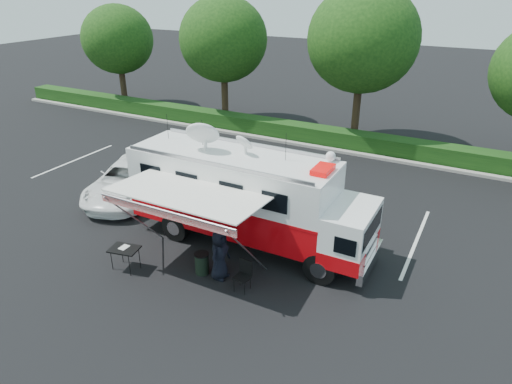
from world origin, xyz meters
TOP-DOWN VIEW (x-y plane):
  - ground_plane at (0.00, 0.00)m, footprint 120.00×120.00m
  - back_border at (1.14, 12.90)m, footprint 60.00×6.14m
  - stall_lines at (-0.50, 3.00)m, footprint 24.12×5.50m
  - command_truck at (-0.08, -0.00)m, footprint 9.07×2.49m
  - awning at (-0.89, -2.59)m, footprint 4.95×2.56m
  - white_suv at (-6.76, 1.05)m, footprint 4.23×6.11m
  - person at (0.18, -2.35)m, footprint 0.57×0.87m
  - folding_table at (-2.90, -3.44)m, footprint 1.08×0.86m
  - folding_chair at (1.16, -2.49)m, footprint 0.52×0.55m
  - trash_bin at (-0.50, -2.42)m, footprint 0.50×0.50m

SIDE VIEW (x-z plane):
  - ground_plane at x=0.00m, z-range 0.00..0.00m
  - white_suv at x=-6.76m, z-range -0.78..0.78m
  - person at x=0.18m, z-range -0.89..0.89m
  - stall_lines at x=-0.50m, z-range 0.00..0.01m
  - trash_bin at x=-0.50m, z-range 0.00..0.75m
  - folding_chair at x=1.16m, z-range 0.09..1.10m
  - folding_table at x=-2.90m, z-range 0.36..1.18m
  - command_truck at x=-0.08m, z-range -0.31..4.04m
  - awning at x=-0.89m, z-range 1.31..4.30m
  - back_border at x=1.14m, z-range 0.57..9.44m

